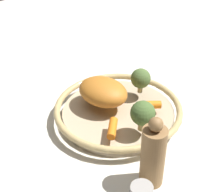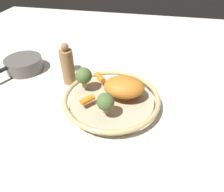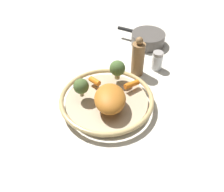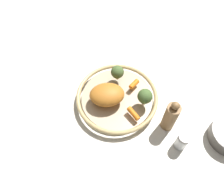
{
  "view_description": "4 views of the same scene",
  "coord_description": "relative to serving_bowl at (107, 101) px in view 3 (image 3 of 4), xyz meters",
  "views": [
    {
      "loc": [
        0.47,
        -0.5,
        0.54
      ],
      "look_at": [
        -0.0,
        -0.02,
        0.08
      ],
      "focal_mm": 53.51,
      "sensor_mm": 36.0,
      "label": 1
    },
    {
      "loc": [
        -0.11,
        0.52,
        0.46
      ],
      "look_at": [
        -0.01,
        0.03,
        0.06
      ],
      "focal_mm": 32.41,
      "sensor_mm": 36.0,
      "label": 2
    },
    {
      "loc": [
        -0.62,
        -0.07,
        0.64
      ],
      "look_at": [
        -0.02,
        -0.02,
        0.07
      ],
      "focal_mm": 40.4,
      "sensor_mm": 36.0,
      "label": 3
    },
    {
      "loc": [
        -0.01,
        -0.49,
        0.83
      ],
      "look_at": [
        -0.02,
        -0.02,
        0.07
      ],
      "focal_mm": 37.41,
      "sensor_mm": 36.0,
      "label": 4
    }
  ],
  "objects": [
    {
      "name": "ground_plane",
      "position": [
        0.0,
        0.0,
        -0.02
      ],
      "size": [
        2.1,
        2.1,
        0.0
      ],
      "primitive_type": "plane",
      "color": "silver"
    },
    {
      "name": "serving_bowl",
      "position": [
        0.0,
        0.0,
        0.0
      ],
      "size": [
        0.33,
        0.33,
        0.04
      ],
      "color": "tan",
      "rests_on": "ground_plane"
    },
    {
      "name": "roast_chicken_piece",
      "position": [
        -0.04,
        -0.02,
        0.05
      ],
      "size": [
        0.14,
        0.12,
        0.06
      ],
      "primitive_type": "ellipsoid",
      "rotation": [
        0.0,
        0.0,
        3.25
      ],
      "color": "#BD6E24",
      "rests_on": "serving_bowl"
    },
    {
      "name": "baby_carrot_center",
      "position": [
        0.07,
        0.05,
        0.03
      ],
      "size": [
        0.05,
        0.05,
        0.02
      ],
      "primitive_type": "cylinder",
      "rotation": [
        1.63,
        0.0,
        2.45
      ],
      "color": "orange",
      "rests_on": "serving_bowl"
    },
    {
      "name": "baby_carrot_back",
      "position": [
        0.06,
        -0.08,
        0.03
      ],
      "size": [
        0.05,
        0.06,
        0.02
      ],
      "primitive_type": "cylinder",
      "rotation": [
        1.5,
        0.0,
        3.8
      ],
      "color": "orange",
      "rests_on": "serving_bowl"
    },
    {
      "name": "broccoli_floret_mid",
      "position": [
        -0.0,
        0.08,
        0.06
      ],
      "size": [
        0.05,
        0.05,
        0.07
      ],
      "color": "tan",
      "rests_on": "serving_bowl"
    },
    {
      "name": "broccoli_floret_large",
      "position": [
        0.1,
        -0.03,
        0.06
      ],
      "size": [
        0.06,
        0.06,
        0.07
      ],
      "color": "tan",
      "rests_on": "serving_bowl"
    },
    {
      "name": "salt_shaker",
      "position": [
        0.23,
        -0.18,
        0.02
      ],
      "size": [
        0.04,
        0.04,
        0.08
      ],
      "color": "silver",
      "rests_on": "ground_plane"
    },
    {
      "name": "pepper_mill",
      "position": [
        0.19,
        -0.1,
        0.05
      ],
      "size": [
        0.05,
        0.05,
        0.17
      ],
      "color": "olive",
      "rests_on": "ground_plane"
    },
    {
      "name": "saucepan",
      "position": [
        0.42,
        -0.15,
        0.01
      ],
      "size": [
        0.15,
        0.22,
        0.06
      ],
      "color": "#56514C",
      "rests_on": "ground_plane"
    }
  ]
}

